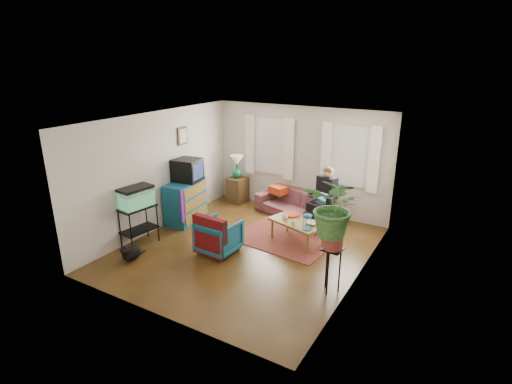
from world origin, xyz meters
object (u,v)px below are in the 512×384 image
Objects in this scene: sofa at (297,201)px; plant_stand at (331,270)px; aquarium_stand at (139,226)px; dresser at (186,201)px; coffee_table at (297,232)px; armchair at (219,235)px; side_table at (237,190)px.

sofa is 2.69× the size of plant_stand.
aquarium_stand reaches higher than plant_stand.
plant_stand is at bearing 12.25° from aquarium_stand.
dresser is 1.35× the size of plant_stand.
dresser is at bearing -157.18° from coffee_table.
coffee_table is (2.74, 0.26, -0.25)m from dresser.
aquarium_stand is 0.73× the size of coffee_table.
armchair is 0.94× the size of plant_stand.
armchair is (1.25, -2.60, 0.04)m from side_table.
dresser reaches higher than plant_stand.
plant_stand reaches higher than side_table.
sofa is 1.84m from side_table.
aquarium_stand is 4.01m from plant_stand.
aquarium_stand is 1.04× the size of plant_stand.
plant_stand is (1.82, -2.65, -0.02)m from sofa.
aquarium_stand is at bearing -130.53° from coffee_table.
armchair is 2.41m from plant_stand.
sofa is 1.99× the size of dresser.
coffee_table is at bearing -131.47° from armchair.
coffee_table is (2.40, -1.43, -0.10)m from side_table.
plant_stand is at bearing -38.37° from sofa.
side_table is (-1.83, 0.19, -0.08)m from sofa.
sofa reaches higher than aquarium_stand.
sofa is 2.63m from dresser.
plant_stand is at bearing -30.89° from coffee_table.
dresser is (-0.34, -1.69, 0.15)m from side_table.
aquarium_stand is at bearing -109.29° from sofa.
aquarium_stand is 1.69m from armchair.
sofa is at bearing 132.15° from coffee_table.
side_table is 3.17m from aquarium_stand.
aquarium_stand reaches higher than side_table.
aquarium_stand is (-0.01, -1.46, -0.07)m from dresser.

